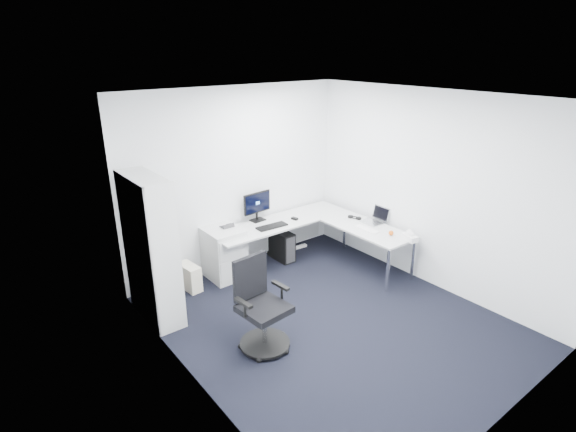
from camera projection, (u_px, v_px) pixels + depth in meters
ground at (331, 321)px, 5.57m from camera, size 4.20×4.20×0.00m
ceiling at (339, 98)px, 4.61m from camera, size 4.20×4.20×0.00m
wall_back at (236, 180)px, 6.64m from camera, size 3.60×0.02×2.70m
wall_front at (519, 295)px, 3.54m from camera, size 3.60×0.02×2.70m
wall_left at (190, 264)px, 4.05m from camera, size 0.02×4.20×2.70m
wall_right at (430, 191)px, 6.13m from camera, size 0.02×4.20×2.70m
l_desk at (295, 248)px, 6.80m from camera, size 2.32×1.30×0.68m
drawer_pedestal at (223, 253)px, 6.55m from camera, size 0.49×0.61×0.75m
bookshelf at (151, 249)px, 5.37m from camera, size 0.36×0.92×1.83m
task_chair at (264, 306)px, 4.91m from camera, size 0.64×0.64×1.06m
black_pc_tower at (281, 245)px, 7.13m from camera, size 0.22×0.48×0.47m
beige_pc_tower at (190, 277)px, 6.25m from camera, size 0.21×0.40×0.37m
power_strip at (297, 247)px, 7.56m from camera, size 0.37×0.09×0.04m
monitor at (257, 206)px, 6.84m from camera, size 0.50×0.20×0.47m
black_keyboard at (272, 226)px, 6.67m from camera, size 0.49×0.19×0.02m
mouse at (295, 219)px, 6.96m from camera, size 0.08×0.11×0.03m
desk_phone at (227, 227)px, 6.49m from camera, size 0.18×0.18×0.13m
laptop at (372, 216)px, 6.79m from camera, size 0.34×0.33×0.23m
white_keyboard at (367, 229)px, 6.59m from camera, size 0.12×0.39×0.01m
headphones at (355, 217)px, 7.00m from camera, size 0.19×0.23×0.05m
orange_fruit at (391, 233)px, 6.37m from camera, size 0.07×0.07×0.07m
tissue_box at (410, 238)px, 6.21m from camera, size 0.17×0.25×0.08m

